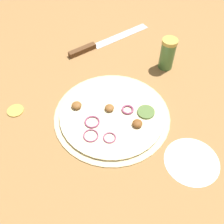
{
  "coord_description": "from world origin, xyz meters",
  "views": [
    {
      "loc": [
        0.35,
        0.3,
        0.58
      ],
      "look_at": [
        0.0,
        0.0,
        0.02
      ],
      "focal_mm": 42.0,
      "sensor_mm": 36.0,
      "label": 1
    }
  ],
  "objects_px": {
    "knife": "(96,45)",
    "spice_jar": "(167,53)",
    "loose_cap": "(15,110)",
    "pizza": "(112,115)"
  },
  "relations": [
    {
      "from": "knife",
      "to": "spice_jar",
      "type": "relative_size",
      "value": 3.13
    },
    {
      "from": "spice_jar",
      "to": "loose_cap",
      "type": "distance_m",
      "value": 0.49
    },
    {
      "from": "knife",
      "to": "loose_cap",
      "type": "relative_size",
      "value": 7.04
    },
    {
      "from": "knife",
      "to": "spice_jar",
      "type": "distance_m",
      "value": 0.26
    },
    {
      "from": "spice_jar",
      "to": "loose_cap",
      "type": "bearing_deg",
      "value": -26.65
    },
    {
      "from": "loose_cap",
      "to": "pizza",
      "type": "bearing_deg",
      "value": 126.42
    },
    {
      "from": "spice_jar",
      "to": "knife",
      "type": "bearing_deg",
      "value": -74.74
    },
    {
      "from": "pizza",
      "to": "spice_jar",
      "type": "bearing_deg",
      "value": -179.2
    },
    {
      "from": "pizza",
      "to": "loose_cap",
      "type": "relative_size",
      "value": 6.92
    },
    {
      "from": "pizza",
      "to": "spice_jar",
      "type": "xyz_separation_m",
      "value": [
        -0.27,
        -0.0,
        0.05
      ]
    }
  ]
}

